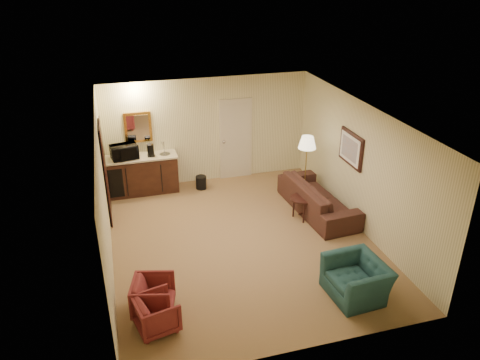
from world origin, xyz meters
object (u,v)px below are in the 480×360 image
(coffee_table, at_px, (308,206))
(waste_bin, at_px, (201,182))
(wetbar_cabinet, at_px, (143,174))
(microwave, at_px, (124,150))
(rose_chair_far, at_px, (153,295))
(floor_lamp, at_px, (306,168))
(sofa, at_px, (318,193))
(teal_armchair, at_px, (357,273))
(rose_chair_near, at_px, (156,312))
(coffee_maker, at_px, (151,150))

(coffee_table, relative_size, waste_bin, 2.54)
(wetbar_cabinet, distance_m, microwave, 0.76)
(rose_chair_far, bearing_deg, floor_lamp, -37.16)
(sofa, bearing_deg, teal_armchair, 163.94)
(rose_chair_far, xyz_separation_m, microwave, (-0.13, 4.30, 0.80))
(wetbar_cabinet, xyz_separation_m, teal_armchair, (3.02, -4.83, -0.03))
(rose_chair_near, distance_m, rose_chair_far, 0.40)
(rose_chair_near, distance_m, coffee_table, 4.38)
(coffee_table, height_order, floor_lamp, floor_lamp)
(sofa, xyz_separation_m, rose_chair_near, (-3.85, -2.70, -0.15))
(teal_armchair, distance_m, coffee_table, 2.69)
(wetbar_cabinet, distance_m, waste_bin, 1.40)
(floor_lamp, bearing_deg, wetbar_cabinet, 159.77)
(teal_armchair, xyz_separation_m, waste_bin, (-1.67, 4.63, -0.27))
(floor_lamp, bearing_deg, teal_armchair, -99.16)
(sofa, height_order, rose_chair_far, sofa)
(floor_lamp, bearing_deg, coffee_table, -108.09)
(wetbar_cabinet, relative_size, rose_chair_far, 2.54)
(coffee_table, height_order, microwave, microwave)
(floor_lamp, distance_m, coffee_maker, 3.61)
(rose_chair_far, bearing_deg, coffee_table, -43.99)
(sofa, relative_size, coffee_maker, 7.87)
(teal_armchair, height_order, floor_lamp, floor_lamp)
(coffee_table, bearing_deg, microwave, 149.84)
(wetbar_cabinet, xyz_separation_m, sofa, (3.60, -2.02, -0.01))
(wetbar_cabinet, height_order, microwave, microwave)
(waste_bin, bearing_deg, coffee_maker, 172.10)
(teal_armchair, height_order, rose_chair_far, teal_armchair)
(teal_armchair, height_order, rose_chair_near, teal_armchair)
(sofa, distance_m, coffee_maker, 3.97)
(coffee_table, relative_size, microwave, 1.38)
(microwave, bearing_deg, rose_chair_near, -99.45)
(rose_chair_near, xyz_separation_m, microwave, (-0.13, 4.70, 0.82))
(waste_bin, bearing_deg, microwave, 174.11)
(rose_chair_far, bearing_deg, waste_bin, -6.44)
(microwave, relative_size, coffee_maker, 2.02)
(teal_armchair, distance_m, microwave, 5.93)
(rose_chair_near, distance_m, coffee_maker, 4.76)
(rose_chair_near, bearing_deg, coffee_maker, -18.68)
(rose_chair_far, bearing_deg, microwave, 16.49)
(teal_armchair, relative_size, floor_lamp, 0.64)
(waste_bin, height_order, microwave, microwave)
(wetbar_cabinet, height_order, waste_bin, wetbar_cabinet)
(rose_chair_near, bearing_deg, rose_chair_far, -12.94)
(rose_chair_far, bearing_deg, coffee_maker, 8.51)
(sofa, height_order, coffee_table, sofa)
(microwave, bearing_deg, sofa, -37.73)
(sofa, distance_m, teal_armchair, 2.87)
(teal_armchair, bearing_deg, rose_chair_far, -102.97)
(sofa, distance_m, coffee_table, 0.39)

